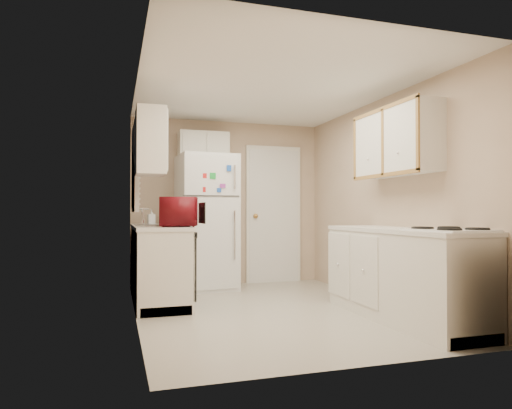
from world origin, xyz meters
name	(u,v)px	position (x,y,z in m)	size (l,w,h in m)	color
floor	(270,310)	(0.00, 0.00, 0.00)	(3.80, 3.80, 0.00)	#BDB7AA
ceiling	(270,89)	(0.00, 0.00, 2.40)	(3.80, 3.80, 0.00)	white
wall_left	(136,198)	(-1.40, 0.00, 1.20)	(3.80, 3.80, 0.00)	#C0A78E
wall_right	(382,200)	(1.40, 0.00, 1.20)	(3.80, 3.80, 0.00)	#C0A78E
wall_back	(228,203)	(0.00, 1.90, 1.20)	(2.80, 2.80, 0.00)	#C0A78E
wall_front	(359,192)	(0.00, -1.90, 1.20)	(2.80, 2.80, 0.00)	#C0A78E
left_counter	(159,263)	(-1.10, 0.90, 0.45)	(0.60, 1.80, 0.90)	silver
dishwasher	(191,264)	(-0.81, 0.30, 0.49)	(0.03, 0.58, 0.72)	black
sink	(158,228)	(-1.10, 1.05, 0.86)	(0.54, 0.74, 0.16)	gray
microwave	(180,213)	(-0.92, 0.42, 1.05)	(0.32, 0.58, 0.39)	maroon
soap_bottle	(151,217)	(-1.15, 1.42, 1.00)	(0.09, 0.09, 0.20)	silver
window_blinds	(136,168)	(-1.36, 1.05, 1.60)	(0.10, 0.98, 1.08)	silver
upper_cabinet_left	(150,142)	(-1.25, 0.22, 1.80)	(0.30, 0.45, 0.70)	silver
refrigerator	(206,222)	(-0.40, 1.55, 0.92)	(0.76, 0.74, 1.85)	silver
cabinet_over_fridge	(203,146)	(-0.40, 1.75, 2.00)	(0.70, 0.30, 0.40)	silver
interior_door	(274,215)	(0.70, 1.86, 1.02)	(0.86, 0.06, 2.08)	silver
right_counter	(401,274)	(1.10, -0.80, 0.45)	(0.60, 2.00, 0.90)	silver
stove	(450,290)	(1.13, -1.44, 0.40)	(0.53, 0.65, 0.79)	silver
upper_cabinet_right	(396,143)	(1.25, -0.50, 1.80)	(0.30, 1.20, 0.70)	silver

